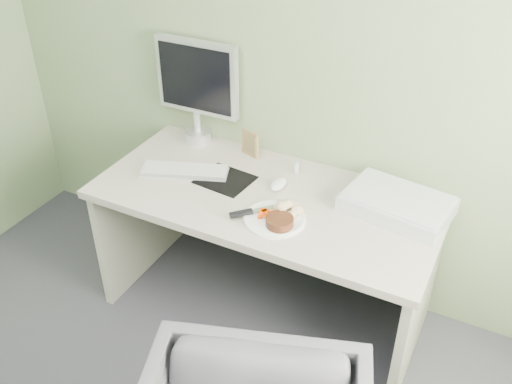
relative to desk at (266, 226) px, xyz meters
The scene contains 14 objects.
wall_back 0.89m from the desk, 90.00° to the left, with size 3.50×3.50×0.00m, color gray.
desk is the anchor object (origin of this frame).
plate 0.28m from the desk, 53.46° to the right, with size 0.27×0.27×0.01m, color white.
steak 0.34m from the desk, 51.18° to the right, with size 0.12×0.12×0.04m, color black.
potato_pile 0.29m from the desk, 32.98° to the right, with size 0.11×0.08×0.06m, color tan.
carrot_heap 0.29m from the desk, 67.26° to the right, with size 0.07×0.06×0.04m, color #FF4705.
steak_knife 0.28m from the desk, 86.00° to the right, with size 0.20×0.21×0.02m.
mousepad 0.30m from the desk, behind, with size 0.25×0.22×0.00m, color black.
keyboard 0.48m from the desk, behind, with size 0.41×0.12×0.02m, color white.
computer_mouse 0.22m from the desk, 71.86° to the left, with size 0.06×0.11×0.04m, color white.
photo_frame 0.45m from the desk, 129.11° to the left, with size 0.11×0.01×0.13m, color olive.
eyedrop_bottle 0.32m from the desk, 78.71° to the left, with size 0.02×0.02×0.07m.
scanner 0.63m from the desk, 14.14° to the left, with size 0.45×0.30×0.07m, color #BABBC1.
monitor 0.80m from the desk, 150.24° to the left, with size 0.46×0.14×0.55m.
Camera 1 is at (0.95, -0.34, 2.21)m, focal length 40.00 mm.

